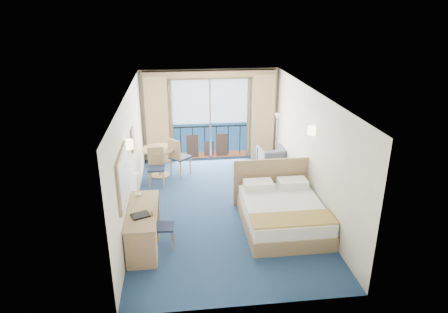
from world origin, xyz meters
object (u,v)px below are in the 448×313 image
at_px(round_table, 159,155).
at_px(table_chair_b, 156,164).
at_px(table_chair_a, 178,155).
at_px(desk, 142,238).
at_px(bed, 282,212).
at_px(nightstand, 294,187).
at_px(desk_chair, 160,223).
at_px(floor_lamp, 277,126).
at_px(armchair, 272,158).

relative_size(round_table, table_chair_b, 0.91).
xyz_separation_m(table_chair_a, table_chair_b, (-0.56, -0.47, -0.05)).
distance_m(desk, table_chair_b, 3.28).
height_order(bed, desk, bed).
relative_size(round_table, table_chair_a, 0.83).
height_order(nightstand, desk_chair, desk_chair).
distance_m(bed, floor_lamp, 3.72).
relative_size(nightstand, desk_chair, 0.64).
height_order(desk_chair, table_chair_a, table_chair_a).
bearing_deg(nightstand, round_table, 152.02).
distance_m(nightstand, desk_chair, 3.58).
relative_size(bed, desk, 1.29).
bearing_deg(table_chair_b, round_table, 82.36).
height_order(desk, round_table, round_table).
relative_size(bed, armchair, 2.95).
distance_m(armchair, table_chair_b, 3.29).
bearing_deg(table_chair_a, nightstand, -165.01).
bearing_deg(table_chair_a, table_chair_b, 85.97).
height_order(armchair, desk, desk).
relative_size(desk, table_chair_b, 1.69).
bearing_deg(bed, desk, -163.54).
distance_m(floor_lamp, desk_chair, 5.23).
bearing_deg(armchair, floor_lamp, -123.11).
bearing_deg(desk_chair, floor_lamp, -34.89).
distance_m(floor_lamp, table_chair_a, 3.00).
distance_m(desk_chair, table_chair_b, 2.91).
xyz_separation_m(nightstand, armchair, (-0.11, 1.87, 0.05)).
bearing_deg(table_chair_b, table_chair_a, 39.28).
relative_size(bed, desk_chair, 2.43).
bearing_deg(floor_lamp, armchair, -115.77).
height_order(floor_lamp, desk, floor_lamp).
relative_size(armchair, table_chair_b, 0.74).
relative_size(armchair, desk, 0.44).
bearing_deg(floor_lamp, bed, -101.50).
relative_size(armchair, round_table, 0.81).
bearing_deg(nightstand, bed, -116.62).
bearing_deg(round_table, table_chair_a, -5.92).
height_order(round_table, table_chair_a, table_chair_a).
xyz_separation_m(desk, table_chair_b, (0.14, 3.27, 0.12)).
xyz_separation_m(nightstand, desk, (-3.47, -2.06, 0.15)).
distance_m(armchair, desk, 5.16).
xyz_separation_m(desk_chair, round_table, (-0.11, 3.42, 0.11)).
xyz_separation_m(floor_lamp, table_chair_a, (-2.88, -0.66, -0.52)).
height_order(floor_lamp, desk_chair, floor_lamp).
bearing_deg(bed, round_table, 132.06).
xyz_separation_m(floor_lamp, desk, (-3.58, -4.40, -0.70)).
bearing_deg(table_chair_a, desk_chair, 129.83).
relative_size(desk_chair, table_chair_a, 0.82).
distance_m(desk_chair, round_table, 3.43).
bearing_deg(desk_chair, bed, -75.22).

